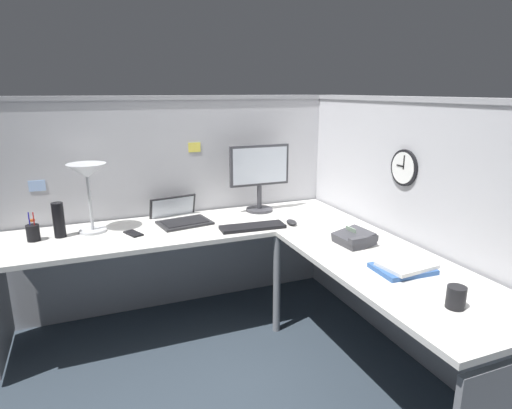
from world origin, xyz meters
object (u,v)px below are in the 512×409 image
at_px(wall_clock, 405,168).
at_px(keyboard, 253,227).
at_px(monitor, 260,173).
at_px(cell_phone, 133,233).
at_px(desk_lamp_dome, 87,177).
at_px(office_phone, 355,239).
at_px(laptop, 179,217).
at_px(book_stack, 404,267).
at_px(thermos_flask, 59,220).
at_px(coffee_mug, 456,297).
at_px(computer_mouse, 292,222).
at_px(pen_cup, 33,232).

bearing_deg(wall_clock, keyboard, 148.40).
bearing_deg(monitor, cell_phone, -167.77).
xyz_separation_m(desk_lamp_dome, office_phone, (1.43, -0.83, -0.33)).
xyz_separation_m(laptop, book_stack, (0.87, -1.29, -0.00)).
height_order(keyboard, book_stack, book_stack).
bearing_deg(desk_lamp_dome, laptop, 3.94).
relative_size(laptop, thermos_flask, 1.96).
relative_size(cell_phone, book_stack, 0.48).
relative_size(thermos_flask, coffee_mug, 2.29).
bearing_deg(desk_lamp_dome, computer_mouse, -15.19).
distance_m(computer_mouse, pen_cup, 1.63).
xyz_separation_m(keyboard, wall_clock, (0.79, -0.49, 0.42)).
bearing_deg(desk_lamp_dome, wall_clock, -24.47).
xyz_separation_m(monitor, cell_phone, (-0.95, -0.21, -0.29)).
relative_size(desk_lamp_dome, book_stack, 1.49).
bearing_deg(keyboard, office_phone, -45.11).
bearing_deg(wall_clock, cell_phone, 156.81).
distance_m(desk_lamp_dome, cell_phone, 0.45).
bearing_deg(cell_phone, book_stack, -65.00).
bearing_deg(coffee_mug, wall_clock, 64.64).
bearing_deg(desk_lamp_dome, office_phone, -30.13).
bearing_deg(laptop, monitor, 1.65).
bearing_deg(thermos_flask, desk_lamp_dome, 9.31).
xyz_separation_m(keyboard, coffee_mug, (0.40, -1.31, 0.04)).
distance_m(pen_cup, book_stack, 2.15).
distance_m(keyboard, office_phone, 0.68).
xyz_separation_m(monitor, laptop, (-0.62, -0.02, -0.27)).
distance_m(keyboard, wall_clock, 1.02).
bearing_deg(thermos_flask, monitor, 3.67).
height_order(book_stack, wall_clock, wall_clock).
height_order(laptop, keyboard, laptop).
bearing_deg(laptop, keyboard, -41.24).
relative_size(computer_mouse, thermos_flask, 0.47).
bearing_deg(coffee_mug, thermos_flask, 134.51).
bearing_deg(thermos_flask, keyboard, -13.85).
distance_m(pen_cup, office_phone, 1.94).
bearing_deg(thermos_flask, pen_cup, -173.30).
bearing_deg(laptop, pen_cup, -174.48).
bearing_deg(computer_mouse, book_stack, -78.60).
xyz_separation_m(office_phone, book_stack, (0.01, -0.42, -0.02)).
height_order(keyboard, cell_phone, keyboard).
relative_size(desk_lamp_dome, office_phone, 2.03).
xyz_separation_m(pen_cup, coffee_mug, (1.72, -1.59, -0.00)).
xyz_separation_m(cell_phone, wall_clock, (1.54, -0.66, 0.43)).
distance_m(pen_cup, wall_clock, 2.28).
distance_m(laptop, computer_mouse, 0.79).
xyz_separation_m(pen_cup, office_phone, (1.77, -0.78, -0.02)).
height_order(monitor, pen_cup, monitor).
bearing_deg(wall_clock, computer_mouse, 137.88).
xyz_separation_m(pen_cup, thermos_flask, (0.15, 0.02, 0.06)).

